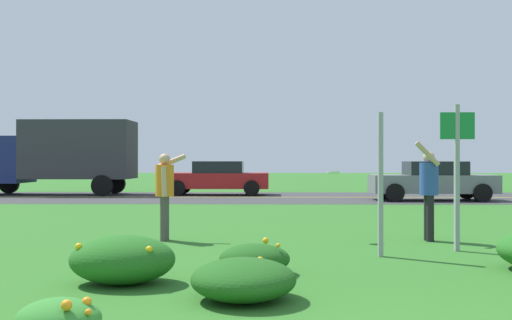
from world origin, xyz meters
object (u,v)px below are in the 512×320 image
object	(u,v)px
sign_post_near_path	(380,184)
car_red_center_right	(217,178)
frisbee_white	(333,173)
sign_post_by_roadside	(457,162)
person_thrower_orange_shirt	(165,188)
car_gray_center_left	(433,181)
box_truck_navy	(59,153)
person_catcher_blue_shirt	(429,187)

from	to	relation	value
sign_post_near_path	car_red_center_right	world-z (taller)	sign_post_near_path
frisbee_white	sign_post_by_roadside	bearing A→B (deg)	-34.22
person_thrower_orange_shirt	sign_post_near_path	bearing A→B (deg)	-26.46
frisbee_white	car_gray_center_left	bearing A→B (deg)	67.29
sign_post_near_path	frisbee_white	world-z (taller)	sign_post_near_path
box_truck_navy	car_red_center_right	bearing A→B (deg)	0.00
person_thrower_orange_shirt	car_gray_center_left	bearing A→B (deg)	55.69
sign_post_near_path	person_catcher_blue_shirt	bearing A→B (deg)	56.91
car_red_center_right	box_truck_navy	distance (m)	6.95
sign_post_near_path	frisbee_white	size ratio (longest dim) A/B	8.88
sign_post_near_path	person_thrower_orange_shirt	distance (m)	4.09
sign_post_near_path	person_catcher_blue_shirt	world-z (taller)	sign_post_near_path
car_red_center_right	sign_post_near_path	bearing A→B (deg)	-76.80
sign_post_by_roadside	person_thrower_orange_shirt	world-z (taller)	sign_post_by_roadside
person_catcher_blue_shirt	sign_post_by_roadside	bearing A→B (deg)	-83.81
car_red_center_right	box_truck_navy	xyz separation A→B (m)	(-6.87, -0.00, 1.06)
person_catcher_blue_shirt	car_red_center_right	xyz separation A→B (m)	(-5.22, 15.19, -0.25)
person_catcher_blue_shirt	frisbee_white	world-z (taller)	person_catcher_blue_shirt
person_thrower_orange_shirt	car_gray_center_left	xyz separation A→B (m)	(7.98, 11.70, -0.23)
sign_post_near_path	car_gray_center_left	size ratio (longest dim) A/B	0.50
car_gray_center_left	box_truck_navy	size ratio (longest dim) A/B	0.67
sign_post_by_roadside	car_gray_center_left	size ratio (longest dim) A/B	0.53
car_gray_center_left	car_red_center_right	xyz separation A→B (m)	(-8.33, 3.54, 0.00)
sign_post_near_path	person_catcher_blue_shirt	distance (m)	2.23
box_truck_navy	person_catcher_blue_shirt	bearing A→B (deg)	-51.49
car_red_center_right	box_truck_navy	size ratio (longest dim) A/B	0.67
sign_post_near_path	car_gray_center_left	xyz separation A→B (m)	(4.33, 13.52, -0.38)
person_thrower_orange_shirt	person_catcher_blue_shirt	world-z (taller)	person_catcher_blue_shirt
car_red_center_right	person_catcher_blue_shirt	bearing A→B (deg)	-71.04
frisbee_white	box_truck_navy	world-z (taller)	box_truck_navy
person_catcher_blue_shirt	sign_post_near_path	bearing A→B (deg)	-123.09
box_truck_navy	car_gray_center_left	bearing A→B (deg)	-13.10
sign_post_by_roadside	car_red_center_right	world-z (taller)	sign_post_by_roadside
box_truck_navy	person_thrower_orange_shirt	bearing A→B (deg)	-64.67
person_thrower_orange_shirt	person_catcher_blue_shirt	bearing A→B (deg)	0.57
person_catcher_blue_shirt	car_gray_center_left	size ratio (longest dim) A/B	0.41
car_red_center_right	box_truck_navy	world-z (taller)	box_truck_navy
person_thrower_orange_shirt	car_gray_center_left	size ratio (longest dim) A/B	0.36
sign_post_by_roadside	person_catcher_blue_shirt	world-z (taller)	sign_post_by_roadside
frisbee_white	person_catcher_blue_shirt	bearing A→B (deg)	-0.71
sign_post_near_path	sign_post_by_roadside	xyz separation A→B (m)	(1.35, 0.60, 0.35)
sign_post_by_roadside	person_thrower_orange_shirt	distance (m)	5.18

